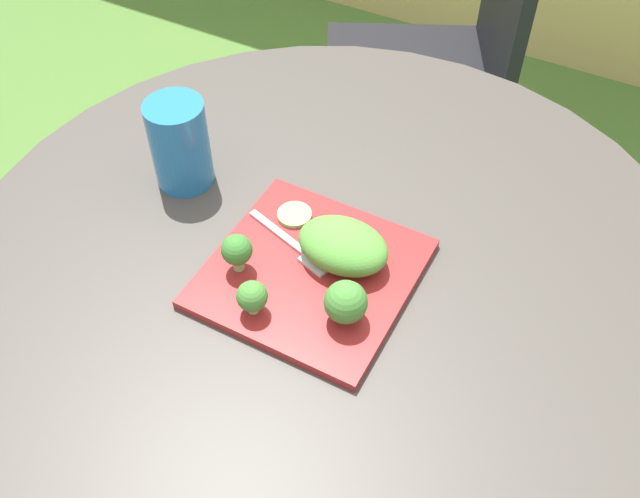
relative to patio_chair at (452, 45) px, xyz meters
The scene contains 11 objects.
ground_plane 1.08m from the patio_chair, 80.98° to the right, with size 12.00×12.00×0.00m, color #4C7533.
patio_table 0.95m from the patio_chair, 80.98° to the right, with size 1.07×1.07×0.76m.
patio_chair is the anchor object (origin of this frame).
salad_plate 1.01m from the patio_chair, 81.79° to the right, with size 0.27×0.27×0.01m, color maroon.
drinking_glass 0.95m from the patio_chair, 97.78° to the right, with size 0.09×0.09×0.14m.
fork 0.99m from the patio_chair, 83.80° to the right, with size 0.15×0.06×0.00m.
lettuce_mound 0.99m from the patio_chair, 79.70° to the right, with size 0.13×0.09×0.06m, color #519338.
broccoli_floret_0 1.11m from the patio_chair, 84.20° to the right, with size 0.04×0.04×0.05m.
broccoli_floret_1 1.08m from the patio_chair, 78.01° to the right, with size 0.06×0.06×0.06m.
broccoli_floret_2 1.06m from the patio_chair, 86.98° to the right, with size 0.04×0.04×0.06m.
cucumber_slice_0 0.93m from the patio_chair, 85.43° to the right, with size 0.05×0.05×0.01m, color #8EB766.
Camera 1 is at (0.29, -0.57, 1.51)m, focal length 39.95 mm.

